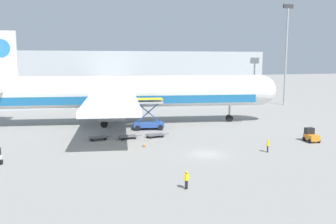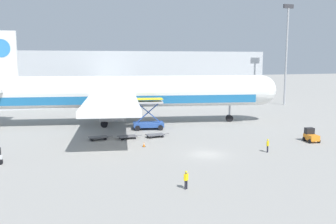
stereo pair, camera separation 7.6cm
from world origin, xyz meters
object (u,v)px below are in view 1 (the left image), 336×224
(scissor_lift_loader, at_px, (148,117))
(ground_crew_near, at_px, (186,178))
(baggage_dolly_lead, at_px, (98,137))
(baggage_tug_mid, at_px, (311,136))
(baggage_dolly_third, at_px, (155,135))
(traffic_cone_near, at_px, (144,144))
(ground_crew_far, at_px, (268,144))
(airplane_main, at_px, (123,93))
(light_mast, at_px, (286,48))
(baggage_dolly_second, at_px, (127,136))

(scissor_lift_loader, distance_m, ground_crew_near, 30.67)
(baggage_dolly_lead, bearing_deg, baggage_tug_mid, -24.97)
(scissor_lift_loader, distance_m, baggage_dolly_third, 7.28)
(baggage_dolly_lead, bearing_deg, scissor_lift_loader, 28.11)
(baggage_tug_mid, distance_m, traffic_cone_near, 24.67)
(ground_crew_far, xyz_separation_m, traffic_cone_near, (-14.69, 7.92, -0.70))
(airplane_main, xyz_separation_m, baggage_dolly_lead, (-6.26, -12.58, -5.45))
(ground_crew_near, relative_size, ground_crew_far, 1.00)
(ground_crew_far, bearing_deg, baggage_dolly_third, 90.67)
(light_mast, bearing_deg, airplane_main, -161.20)
(light_mast, xyz_separation_m, ground_crew_far, (-32.26, -42.69, -13.74))
(light_mast, distance_m, baggage_dolly_lead, 61.33)
(light_mast, bearing_deg, baggage_dolly_lead, -151.65)
(light_mast, height_order, baggage_dolly_third, light_mast)
(baggage_dolly_lead, distance_m, ground_crew_far, 24.80)
(light_mast, height_order, baggage_tug_mid, light_mast)
(ground_crew_far, relative_size, traffic_cone_near, 2.50)
(airplane_main, distance_m, ground_crew_far, 30.72)
(baggage_dolly_third, bearing_deg, scissor_lift_loader, 79.02)
(baggage_dolly_lead, bearing_deg, ground_crew_near, -82.95)
(baggage_dolly_lead, height_order, ground_crew_far, ground_crew_far)
(light_mast, relative_size, baggage_dolly_lead, 6.88)
(baggage_dolly_lead, distance_m, traffic_cone_near, 8.48)
(airplane_main, relative_size, baggage_dolly_second, 15.35)
(light_mast, height_order, baggage_dolly_second, light_mast)
(light_mast, relative_size, airplane_main, 0.45)
(airplane_main, height_order, baggage_dolly_second, airplane_main)
(ground_crew_near, bearing_deg, ground_crew_far, 10.45)
(light_mast, height_order, ground_crew_far, light_mast)
(airplane_main, xyz_separation_m, baggage_dolly_third, (2.47, -13.47, -5.45))
(light_mast, distance_m, baggage_dolly_third, 54.52)
(baggage_dolly_lead, bearing_deg, airplane_main, 58.59)
(scissor_lift_loader, relative_size, traffic_cone_near, 7.92)
(ground_crew_near, bearing_deg, traffic_cone_near, 66.22)
(light_mast, height_order, scissor_lift_loader, light_mast)
(ground_crew_near, bearing_deg, scissor_lift_loader, 59.26)
(scissor_lift_loader, bearing_deg, ground_crew_far, -51.99)
(baggage_dolly_second, xyz_separation_m, ground_crew_far, (15.85, -13.67, 0.66))
(airplane_main, xyz_separation_m, ground_crew_near, (-1.12, -36.76, -4.79))
(baggage_dolly_third, xyz_separation_m, traffic_cone_near, (-3.23, -5.57, -0.04))
(baggage_dolly_lead, relative_size, ground_crew_far, 2.10)
(ground_crew_far, bearing_deg, scissor_lift_loader, 77.87)
(baggage_dolly_lead, xyz_separation_m, baggage_dolly_third, (8.73, -0.89, 0.00))
(light_mast, relative_size, baggage_dolly_second, 6.88)
(light_mast, relative_size, baggage_tug_mid, 9.87)
(baggage_dolly_lead, relative_size, baggage_dolly_third, 1.00)
(baggage_dolly_third, height_order, ground_crew_near, ground_crew_near)
(baggage_dolly_second, height_order, ground_crew_near, ground_crew_near)
(ground_crew_near, bearing_deg, baggage_dolly_third, 58.63)
(light_mast, distance_m, ground_crew_far, 55.24)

